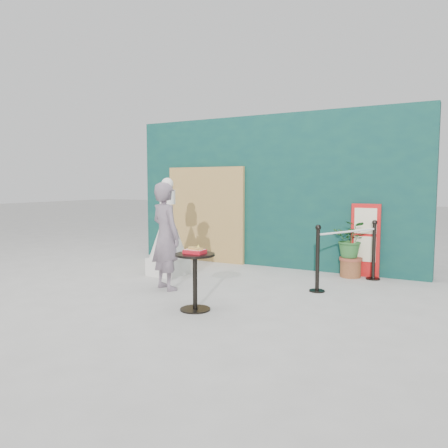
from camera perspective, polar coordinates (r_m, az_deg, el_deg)
ground at (r=6.25m, az=-5.38°, el=-10.07°), size 60.00×60.00×0.00m
back_wall at (r=8.81m, az=6.13°, el=4.27°), size 6.00×0.30×3.00m
bamboo_fence at (r=9.28m, az=-2.41°, el=1.26°), size 1.80×0.08×2.00m
woman at (r=6.86m, az=-7.62°, el=-1.60°), size 0.72×0.60×1.67m
menu_board at (r=8.14m, az=17.97°, el=-2.05°), size 0.50×0.07×1.30m
statue at (r=7.94m, az=-7.33°, el=-1.51°), size 0.69×0.69×1.76m
cafe_table at (r=5.73m, az=-3.81°, el=-6.35°), size 0.52×0.52×0.75m
food_basket at (r=5.68m, az=-3.80°, el=-3.50°), size 0.26×0.19×0.11m
planter at (r=8.03m, az=16.27°, el=-2.57°), size 0.59×0.51×1.01m
stanchion_barrier at (r=7.39m, az=15.81°, el=-3.94°), size 0.84×1.54×1.03m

